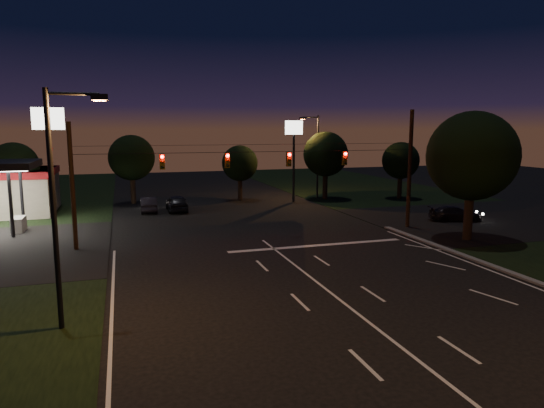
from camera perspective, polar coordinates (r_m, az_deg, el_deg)
name	(u,v)px	position (r m, az deg, el deg)	size (l,w,h in m)	color
ground	(358,314)	(20.80, 10.04, -12.59)	(140.00, 140.00, 0.00)	black
cross_street_right	(483,219)	(44.71, 23.57, -1.65)	(20.00, 16.00, 0.02)	black
center_line	(452,386)	(16.21, 20.40, -19.47)	(0.14, 40.00, 0.01)	silver
stop_bar	(317,245)	(31.97, 5.37, -4.87)	(12.00, 0.50, 0.01)	silver
utility_pole_right	(407,227)	(39.15, 15.62, -2.63)	(0.30, 0.30, 9.00)	black
utility_pole_left	(76,250)	(33.14, -22.03, -5.00)	(0.28, 0.28, 8.00)	black
signal_span	(259,159)	(33.42, -1.58, 5.30)	(24.00, 0.40, 1.56)	black
pole_sign_left_near	(49,137)	(39.45, -24.73, 7.19)	(2.20, 0.30, 9.10)	black
pole_sign_right	(294,142)	(50.15, 2.59, 7.30)	(1.80, 0.30, 8.40)	black
street_light_left	(60,192)	(19.40, -23.66, 1.26)	(2.20, 0.35, 9.00)	black
street_light_right_far	(315,150)	(53.21, 5.14, 6.29)	(2.20, 0.35, 9.00)	black
tree_right_near	(471,157)	(35.48, 22.33, 5.13)	(6.00, 6.00, 8.76)	black
tree_far_a	(15,167)	(48.20, -28.02, 3.87)	(4.20, 4.20, 6.42)	black
tree_far_b	(132,158)	(51.36, -16.16, 5.19)	(4.60, 4.60, 6.98)	black
tree_far_c	(240,164)	(51.80, -3.82, 4.75)	(3.80, 3.80, 5.86)	black
tree_far_d	(325,155)	(52.74, 6.29, 5.80)	(4.80, 4.80, 7.30)	black
tree_far_e	(400,161)	(54.73, 14.86, 4.92)	(4.00, 4.00, 6.18)	black
car_oncoming_a	(177,203)	(45.78, -11.13, 0.12)	(1.79, 4.46, 1.52)	black
car_oncoming_b	(148,205)	(46.00, -14.33, -0.06)	(1.42, 4.08, 1.35)	black
car_cross	(455,214)	(42.84, 20.76, -1.08)	(1.73, 4.25, 1.23)	black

